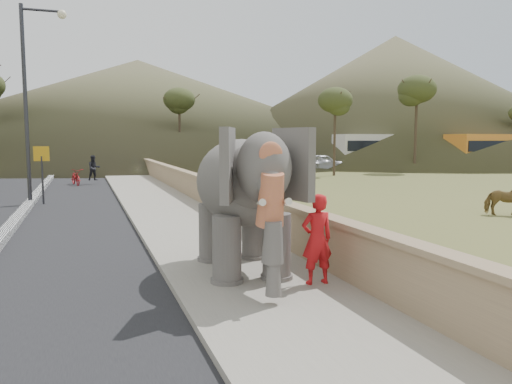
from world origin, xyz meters
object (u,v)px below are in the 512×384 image
at_px(motorcyclist, 82,174).
at_px(cow, 506,200).
at_px(elephant_and_man, 243,202).
at_px(lamppost, 33,85).

bearing_deg(motorcyclist, cow, -50.71).
bearing_deg(cow, motorcyclist, 68.06).
xyz_separation_m(cow, motorcyclist, (-14.11, 17.25, 0.09)).
distance_m(cow, elephant_and_man, 11.99).
bearing_deg(cow, lamppost, 90.26).
xyz_separation_m(lamppost, elephant_and_man, (4.71, -12.99, -3.38)).
relative_size(lamppost, elephant_and_man, 2.08).
bearing_deg(motorcyclist, lamppost, -101.24).
distance_m(lamppost, cow, 18.52).
bearing_deg(motorcyclist, elephant_and_man, -82.13).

